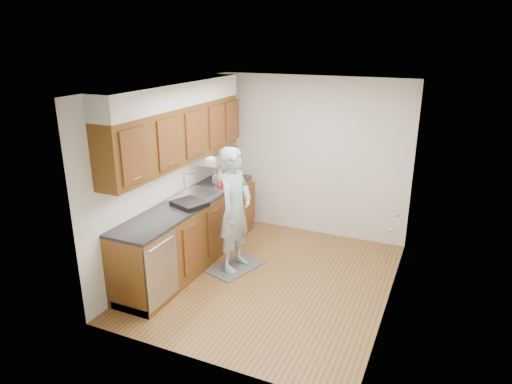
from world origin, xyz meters
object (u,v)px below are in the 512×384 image
steel_can (217,182)px  soap_bottle_b (216,177)px  soda_can (220,185)px  soap_bottle_c (226,178)px  person (235,202)px  dish_rack (189,204)px  soap_bottle_a (220,176)px

steel_can → soap_bottle_b: bearing=122.0°
soda_can → soap_bottle_c: bearing=94.3°
person → soda_can: size_ratio=17.75×
soap_bottle_b → dish_rack: size_ratio=0.45×
soap_bottle_b → soda_can: soap_bottle_b is taller
person → dish_rack: 0.60m
steel_can → person: bearing=-44.7°
soap_bottle_a → soda_can: size_ratio=2.34×
soda_can → steel_can: (-0.11, 0.08, 0.00)m
person → soda_can: bearing=46.3°
person → soap_bottle_c: (-0.51, 0.74, 0.05)m
soap_bottle_a → steel_can: size_ratio=2.25×
soda_can → soap_bottle_a: bearing=119.0°
steel_can → dish_rack: 0.91m
person → soap_bottle_a: 0.93m
soap_bottle_a → soda_can: 0.22m
person → steel_can: bearing=47.8°
soap_bottle_c → soda_can: size_ratio=1.64×
person → steel_can: 0.85m
soap_bottle_a → dish_rack: bearing=-85.0°
soap_bottle_a → dish_rack: 1.02m
soap_bottle_c → dish_rack: (0.00, -1.05, -0.06)m
soap_bottle_a → dish_rack: soap_bottle_a is taller
soap_bottle_b → soda_can: bearing=-46.9°
soap_bottle_c → dish_rack: 1.05m
soda_can → steel_can: 0.13m
dish_rack → soap_bottle_c: bearing=110.3°
soap_bottle_a → person: bearing=-49.6°
soap_bottle_a → soap_bottle_b: soap_bottle_a is taller
soap_bottle_c → steel_can: bearing=-121.8°
soda_can → steel_can: bearing=143.5°
soap_bottle_c → soap_bottle_b: bearing=-166.0°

